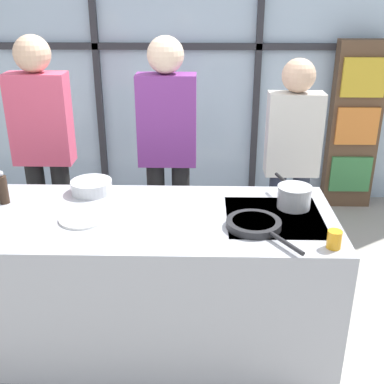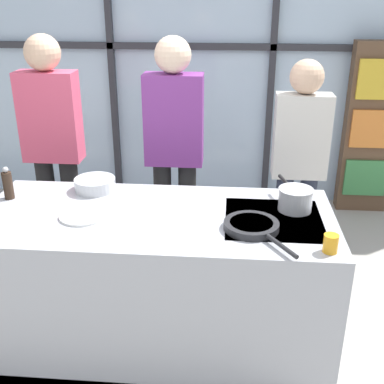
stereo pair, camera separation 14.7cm
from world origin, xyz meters
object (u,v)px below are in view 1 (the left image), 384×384
Objects in this scene: spectator_center_left at (167,144)px; pepper_grinder at (3,189)px; juice_glass_near at (334,239)px; frying_pan at (255,224)px; saucepan at (294,196)px; mixing_bowl at (91,186)px; spectator_center_right at (292,156)px; white_plate at (83,218)px; spectator_far_left at (43,143)px.

pepper_grinder is at bearing 39.88° from spectator_center_left.
frying_pan is at bearing 151.26° from juice_glass_near.
spectator_center_left is at bearing 135.04° from saucepan.
spectator_center_left is at bearing 53.98° from mixing_bowl.
spectator_center_right is 1.59m from white_plate.
juice_glass_near is (1.78, -0.48, -0.04)m from pepper_grinder.
frying_pan is 1.80× the size of white_plate.
frying_pan is 1.33× the size of saucepan.
juice_glass_near is at bearing 125.86° from spectator_center_left.
saucepan is 3.88× the size of juice_glass_near.
spectator_center_left reaches higher than pepper_grinder.
saucepan is at bearing 135.04° from spectator_center_left.
pepper_grinder is (-0.50, 0.20, 0.08)m from white_plate.
spectator_center_left is 19.55× the size of juice_glass_near.
spectator_far_left is at bearing 128.56° from mixing_bowl.
spectator_center_left is 1.51m from juice_glass_near.
mixing_bowl is (0.46, -0.58, -0.08)m from spectator_far_left.
spectator_far_left is 1.83m from saucepan.
juice_glass_near is (1.77, -1.22, -0.08)m from spectator_far_left.
frying_pan is at bearing 70.57° from spectator_center_right.
pepper_grinder is (-1.78, -0.75, 0.05)m from spectator_center_right.
frying_pan is at bearing -4.75° from white_plate.
white_plate is (-1.16, -0.18, -0.06)m from saucepan.
spectator_center_left is at bearing 67.69° from white_plate.
saucepan is (0.77, -0.77, -0.05)m from spectator_center_left.
frying_pan is 5.17× the size of juice_glass_near.
frying_pan is at bearing -11.12° from pepper_grinder.
spectator_center_right reaches higher than saucepan.
spectator_far_left is at bearing 155.11° from saucepan.
frying_pan is 0.92m from white_plate.
pepper_grinder is 1.84m from juice_glass_near.
mixing_bowl reaches higher than white_plate.
saucepan is at bearing -0.71° from pepper_grinder.
spectator_far_left reaches higher than juice_glass_near.
spectator_center_right reaches higher than mixing_bowl.
spectator_center_left is at bearing 39.88° from pepper_grinder.
spectator_far_left is 3.79× the size of frying_pan.
spectator_center_left is 6.82× the size of white_plate.
mixing_bowl is at bearing 19.38° from pepper_grinder.
frying_pan is 2.35× the size of pepper_grinder.
spectator_far_left is 1.00× the size of spectator_center_left.
frying_pan is 1.45m from pepper_grinder.
spectator_far_left is at bearing 89.35° from pepper_grinder.
spectator_center_right is 1.43m from mixing_bowl.
spectator_center_right is 6.28× the size of white_plate.
white_plate is (-0.39, -0.95, -0.12)m from spectator_center_left.
juice_glass_near is at bearing -12.11° from white_plate.
white_plate is at bearing 67.69° from spectator_center_left.
saucepan reaches higher than mixing_bowl.
pepper_grinder reaches higher than mixing_bowl.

